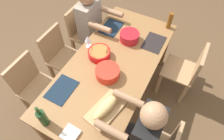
{
  "coord_description": "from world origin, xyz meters",
  "views": [
    {
      "loc": [
        -1.21,
        -0.64,
        2.46
      ],
      "look_at": [
        0.0,
        0.0,
        0.63
      ],
      "focal_mm": 31.45,
      "sensor_mm": 36.0,
      "label": 1
    }
  ],
  "objects": [
    {
      "name": "diner_near_left",
      "position": [
        -0.54,
        -0.59,
        0.7
      ],
      "size": [
        0.41,
        0.53,
        1.2
      ],
      "color": "#2D2D38",
      "rests_on": "ground_plane"
    },
    {
      "name": "serving_bowl_fruit",
      "position": [
        0.04,
        0.18,
        0.79
      ],
      "size": [
        0.26,
        0.26,
        0.09
      ],
      "color": "red",
      "rests_on": "dining_table"
    },
    {
      "name": "dining_table",
      "position": [
        0.0,
        0.0,
        0.66
      ],
      "size": [
        1.95,
        0.91,
        0.74
      ],
      "color": "olive",
      "rests_on": "ground_plane"
    },
    {
      "name": "placemat_near_right",
      "position": [
        0.54,
        -0.29,
        0.74
      ],
      "size": [
        0.32,
        0.23,
        0.01
      ],
      "primitive_type": "cube",
      "color": "black",
      "rests_on": "dining_table"
    },
    {
      "name": "beer_bottle",
      "position": [
        0.89,
        -0.36,
        0.85
      ],
      "size": [
        0.06,
        0.06,
        0.22
      ],
      "primitive_type": "cylinder",
      "color": "brown",
      "rests_on": "dining_table"
    },
    {
      "name": "chair_far_right",
      "position": [
        0.54,
        0.78,
        0.48
      ],
      "size": [
        0.4,
        0.4,
        0.85
      ],
      "color": "#A87F56",
      "rests_on": "ground_plane"
    },
    {
      "name": "napkin_stack",
      "position": [
        -0.87,
        -0.05,
        0.75
      ],
      "size": [
        0.15,
        0.15,
        0.02
      ],
      "primitive_type": "cube",
      "rotation": [
        0.0,
        0.0,
        -0.04
      ],
      "color": "white",
      "rests_on": "dining_table"
    },
    {
      "name": "wine_glass",
      "position": [
        0.11,
        0.38,
        0.86
      ],
      "size": [
        0.08,
        0.08,
        0.17
      ],
      "color": "silver",
      "rests_on": "dining_table"
    },
    {
      "name": "wine_bottle",
      "position": [
        -0.89,
        0.21,
        0.85
      ],
      "size": [
        0.08,
        0.08,
        0.29
      ],
      "color": "#193819",
      "rests_on": "dining_table"
    },
    {
      "name": "cutting_board",
      "position": [
        -0.52,
        -0.21,
        0.75
      ],
      "size": [
        0.44,
        0.3,
        0.02
      ],
      "primitive_type": "cube",
      "rotation": [
        0.0,
        0.0,
        -0.21
      ],
      "color": "tan",
      "rests_on": "dining_table"
    },
    {
      "name": "chair_far_left",
      "position": [
        -0.54,
        0.78,
        0.48
      ],
      "size": [
        0.4,
        0.4,
        0.85
      ],
      "color": "#A87F56",
      "rests_on": "ground_plane"
    },
    {
      "name": "serving_bowl_salad",
      "position": [
        -0.16,
        -0.03,
        0.8
      ],
      "size": [
        0.26,
        0.26,
        0.1
      ],
      "color": "red",
      "rests_on": "dining_table"
    },
    {
      "name": "placemat_far_right",
      "position": [
        0.54,
        0.29,
        0.74
      ],
      "size": [
        0.32,
        0.23,
        0.01
      ],
      "primitive_type": "cube",
      "color": "#142333",
      "rests_on": "dining_table"
    },
    {
      "name": "serving_bowl_greens",
      "position": [
        0.44,
        -0.01,
        0.8
      ],
      "size": [
        0.24,
        0.24,
        0.11
      ],
      "color": "#B21923",
      "rests_on": "dining_table"
    },
    {
      "name": "chair_near_right",
      "position": [
        0.54,
        -0.78,
        0.48
      ],
      "size": [
        0.4,
        0.4,
        0.85
      ],
      "color": "#A87F56",
      "rests_on": "ground_plane"
    },
    {
      "name": "ground_plane",
      "position": [
        0.0,
        0.0,
        0.0
      ],
      "size": [
        8.0,
        8.0,
        0.0
      ],
      "primitive_type": "plane",
      "color": "brown"
    },
    {
      "name": "chair_far_center",
      "position": [
        0.0,
        0.78,
        0.48
      ],
      "size": [
        0.4,
        0.4,
        0.85
      ],
      "color": "#A87F56",
      "rests_on": "ground_plane"
    },
    {
      "name": "placemat_far_left",
      "position": [
        -0.54,
        0.29,
        0.74
      ],
      "size": [
        0.32,
        0.23,
        0.01
      ],
      "primitive_type": "cube",
      "color": "#142333",
      "rests_on": "dining_table"
    },
    {
      "name": "diner_far_right",
      "position": [
        0.54,
        0.59,
        0.7
      ],
      "size": [
        0.41,
        0.53,
        1.2
      ],
      "color": "#2D2D38",
      "rests_on": "ground_plane"
    },
    {
      "name": "bread_loaf",
      "position": [
        -0.52,
        -0.21,
        0.81
      ],
      "size": [
        0.34,
        0.17,
        0.09
      ],
      "primitive_type": "ellipsoid",
      "rotation": [
        0.0,
        0.0,
        -0.21
      ],
      "color": "tan",
      "rests_on": "cutting_board"
    }
  ]
}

